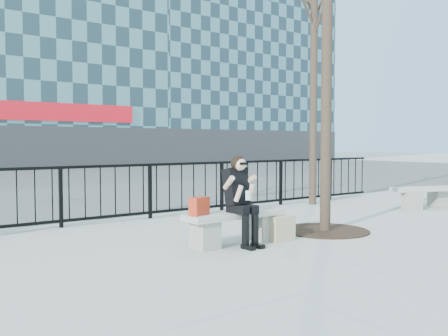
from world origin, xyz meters
TOP-DOWN VIEW (x-y plane):
  - ground at (0.00, 0.00)m, footprint 120.00×120.00m
  - railing at (0.00, 3.00)m, footprint 14.00×0.06m
  - building_right at (20.00, 27.00)m, footprint 16.20×10.20m
  - tree_grate at (1.90, -0.10)m, footprint 1.50×1.50m
  - bench_main at (0.00, 0.00)m, footprint 1.65×0.46m
  - bench_second at (6.12, 0.57)m, footprint 1.64×0.46m
  - seated_woman at (0.00, -0.16)m, footprint 0.50×0.64m
  - handbag at (-0.63, 0.02)m, footprint 0.34×0.24m
  - shopping_bag at (0.73, -0.27)m, footprint 0.41×0.15m

SIDE VIEW (x-z plane):
  - ground at x=0.00m, z-range 0.00..0.00m
  - tree_grate at x=1.90m, z-range 0.00..0.02m
  - shopping_bag at x=0.73m, z-range 0.00..0.39m
  - bench_second at x=6.12m, z-range 0.06..0.54m
  - bench_main at x=0.00m, z-range 0.06..0.55m
  - railing at x=0.00m, z-range 0.00..1.11m
  - handbag at x=-0.63m, z-range 0.49..0.75m
  - seated_woman at x=0.00m, z-range 0.00..1.34m
  - building_right at x=20.00m, z-range 0.00..20.60m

